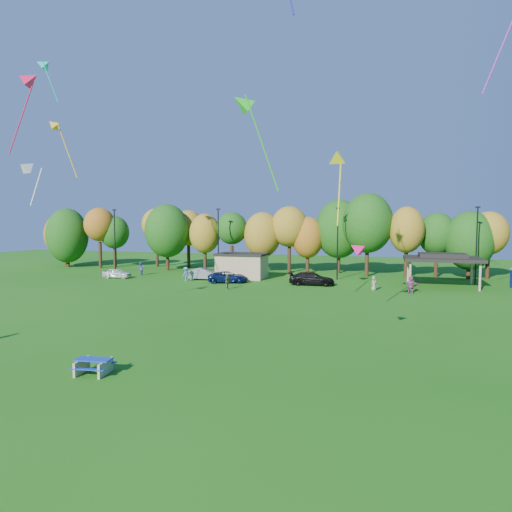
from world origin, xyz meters
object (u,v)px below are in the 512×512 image
(picnic_table, at_px, (94,365))
(car_c, at_px, (228,277))
(car_d, at_px, (312,279))
(car_a, at_px, (117,273))
(car_b, at_px, (204,274))

(picnic_table, relative_size, car_c, 0.39)
(picnic_table, distance_m, car_d, 33.87)
(car_a, distance_m, car_b, 11.66)
(car_a, bearing_deg, picnic_table, -154.95)
(car_a, relative_size, car_b, 0.82)
(picnic_table, relative_size, car_a, 0.51)
(car_b, distance_m, car_d, 13.85)
(car_b, bearing_deg, car_d, -96.05)
(car_c, bearing_deg, picnic_table, 171.35)
(car_a, xyz_separation_m, car_c, (15.35, -0.19, 0.05))
(car_b, xyz_separation_m, car_c, (3.78, -1.62, -0.06))
(picnic_table, bearing_deg, car_a, 114.49)
(car_b, xyz_separation_m, car_d, (13.81, -1.01, 0.02))
(picnic_table, xyz_separation_m, car_b, (-8.48, 34.46, 0.30))
(car_a, xyz_separation_m, car_b, (11.57, 1.44, 0.11))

